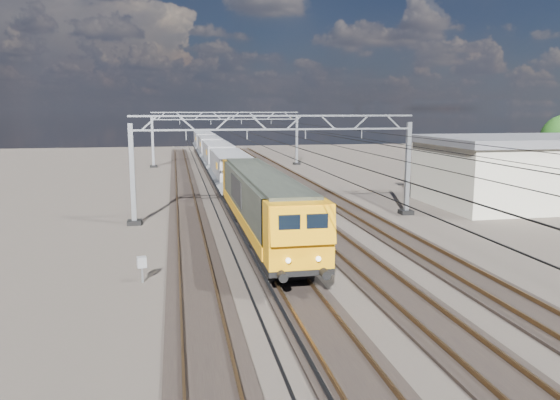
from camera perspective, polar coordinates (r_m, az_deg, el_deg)
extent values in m
plane|color=#29241F|center=(33.76, 0.90, -3.34)|extent=(160.00, 160.00, 0.00)
cube|color=black|center=(33.07, -9.35, -3.64)|extent=(2.60, 140.00, 0.12)
cube|color=brown|center=(33.03, -10.61, -3.41)|extent=(0.08, 140.00, 0.16)
cube|color=brown|center=(33.06, -8.11, -3.33)|extent=(0.08, 140.00, 0.16)
cube|color=black|center=(33.41, -2.47, -3.39)|extent=(2.60, 140.00, 0.12)
cube|color=brown|center=(33.28, -3.70, -3.17)|extent=(0.08, 140.00, 0.16)
cube|color=brown|center=(33.48, -1.25, -3.07)|extent=(0.08, 140.00, 0.16)
cube|color=black|center=(34.21, 4.18, -3.10)|extent=(2.60, 140.00, 0.12)
cube|color=brown|center=(33.99, 3.01, -2.89)|extent=(0.08, 140.00, 0.16)
cube|color=brown|center=(34.36, 5.35, -2.78)|extent=(0.08, 140.00, 0.16)
cube|color=black|center=(35.44, 10.45, -2.79)|extent=(2.60, 140.00, 0.12)
cube|color=brown|center=(35.16, 9.36, -2.59)|extent=(0.08, 140.00, 0.16)
cube|color=brown|center=(35.68, 11.53, -2.48)|extent=(0.08, 140.00, 0.16)
cube|color=#999FA7|center=(36.56, -15.17, 2.56)|extent=(0.30, 0.30, 6.60)
cube|color=#999FA7|center=(39.92, 13.19, 3.20)|extent=(0.30, 0.30, 6.60)
cube|color=black|center=(37.06, -14.96, -2.28)|extent=(0.90, 0.90, 0.30)
cube|color=black|center=(40.38, 13.02, -1.24)|extent=(0.90, 0.90, 0.30)
cube|color=#999FA7|center=(36.84, -0.37, 8.79)|extent=(19.30, 0.18, 0.12)
cube|color=#999FA7|center=(36.87, -0.36, 7.39)|extent=(19.30, 0.18, 0.12)
cube|color=#999FA7|center=(36.26, -13.51, 7.81)|extent=(1.03, 0.10, 0.94)
cube|color=#999FA7|center=(36.23, -9.72, 7.93)|extent=(1.03, 0.10, 0.94)
cube|color=#999FA7|center=(36.37, -5.95, 8.02)|extent=(1.03, 0.10, 0.94)
cube|color=#999FA7|center=(36.65, -2.21, 8.08)|extent=(1.03, 0.10, 0.94)
cube|color=#999FA7|center=(37.09, 1.46, 8.10)|extent=(1.03, 0.10, 0.94)
cube|color=#999FA7|center=(37.67, 5.02, 8.09)|extent=(1.03, 0.10, 0.94)
cube|color=#999FA7|center=(38.39, 8.47, 8.05)|extent=(1.03, 0.10, 0.94)
cube|color=#999FA7|center=(39.24, 11.77, 7.98)|extent=(1.03, 0.10, 0.94)
cube|color=#999FA7|center=(36.26, -9.79, 6.71)|extent=(0.06, 0.06, 0.65)
cube|color=#999FA7|center=(36.57, -3.47, 6.85)|extent=(0.06, 0.06, 0.65)
cube|color=#999FA7|center=(37.30, 2.68, 6.91)|extent=(0.06, 0.06, 0.65)
cube|color=#999FA7|center=(38.44, 8.53, 6.89)|extent=(0.06, 0.06, 0.65)
cube|color=#999FA7|center=(72.39, -13.16, 5.93)|extent=(0.30, 0.30, 6.60)
cube|color=#999FA7|center=(74.14, 1.76, 6.25)|extent=(0.30, 0.30, 6.60)
cube|color=black|center=(72.64, -13.07, 3.45)|extent=(0.90, 0.90, 0.30)
cube|color=black|center=(74.39, 1.74, 3.83)|extent=(0.90, 0.90, 0.30)
cube|color=#999FA7|center=(72.53, -5.66, 9.10)|extent=(19.30, 0.18, 0.12)
cube|color=#999FA7|center=(72.54, -5.65, 8.39)|extent=(19.30, 0.18, 0.12)
cube|color=#999FA7|center=(72.24, -12.31, 8.57)|extent=(1.03, 0.10, 0.94)
cube|color=#999FA7|center=(72.22, -10.41, 8.63)|extent=(1.03, 0.10, 0.94)
cube|color=#999FA7|center=(72.29, -8.50, 8.69)|extent=(1.03, 0.10, 0.94)
cube|color=#999FA7|center=(72.43, -6.60, 8.73)|extent=(1.03, 0.10, 0.94)
cube|color=#999FA7|center=(72.66, -4.71, 8.76)|extent=(1.03, 0.10, 0.94)
cube|color=#999FA7|center=(72.95, -2.84, 8.78)|extent=(1.03, 0.10, 0.94)
cube|color=#999FA7|center=(73.33, -0.98, 8.80)|extent=(1.03, 0.10, 0.94)
cube|color=#999FA7|center=(73.78, 0.86, 8.80)|extent=(1.03, 0.10, 0.94)
cube|color=#999FA7|center=(72.24, -10.44, 8.02)|extent=(0.06, 0.06, 0.65)
cube|color=#999FA7|center=(72.39, -7.24, 8.10)|extent=(0.06, 0.06, 0.65)
cube|color=#999FA7|center=(72.76, -4.06, 8.16)|extent=(0.06, 0.06, 0.65)
cube|color=#999FA7|center=(73.35, -0.93, 8.19)|extent=(0.06, 0.06, 0.65)
cylinder|color=black|center=(40.27, -9.90, 6.51)|extent=(0.03, 140.00, 0.03)
cylinder|color=black|center=(40.25, -9.93, 7.22)|extent=(0.03, 140.00, 0.03)
cylinder|color=black|center=(40.55, -4.21, 6.64)|extent=(0.03, 140.00, 0.03)
cylinder|color=black|center=(40.52, -4.22, 7.35)|extent=(0.03, 140.00, 0.03)
cylinder|color=black|center=(41.21, 1.36, 6.71)|extent=(0.03, 140.00, 0.03)
cylinder|color=black|center=(41.19, 1.36, 7.40)|extent=(0.03, 140.00, 0.03)
cylinder|color=black|center=(42.24, 6.71, 6.72)|extent=(0.03, 140.00, 0.03)
cylinder|color=black|center=(42.22, 6.72, 7.39)|extent=(0.03, 140.00, 0.03)
cube|color=black|center=(24.98, 0.47, -6.19)|extent=(2.20, 3.60, 0.60)
cube|color=black|center=(37.50, -3.46, -0.89)|extent=(2.20, 3.60, 0.60)
cube|color=black|center=(31.11, -1.90, -2.33)|extent=(2.65, 20.00, 0.25)
cube|color=black|center=(31.19, -1.90, -3.01)|extent=(2.20, 4.50, 0.75)
cube|color=#293028|center=(30.85, -1.91, 0.25)|extent=(2.65, 17.00, 2.60)
cube|color=orange|center=(30.85, -4.37, -1.66)|extent=(0.04, 17.00, 0.60)
cube|color=orange|center=(31.26, 0.53, -1.48)|extent=(0.04, 17.00, 0.60)
cube|color=black|center=(31.60, -4.63, 1.09)|extent=(0.05, 5.00, 1.40)
cube|color=black|center=(32.01, 0.20, 1.23)|extent=(0.05, 5.00, 1.40)
cube|color=#293028|center=(30.66, -1.93, 2.78)|extent=(2.25, 18.00, 0.15)
cube|color=orange|center=(22.08, 1.81, -3.48)|extent=(2.65, 1.80, 2.60)
cube|color=orange|center=(21.06, 2.39, -2.73)|extent=(2.60, 0.46, 1.52)
cube|color=black|center=(20.83, 0.98, -2.58)|extent=(0.85, 0.08, 0.75)
cube|color=black|center=(21.08, 3.91, -2.45)|extent=(0.85, 0.08, 0.75)
cylinder|color=black|center=(21.14, 0.25, -8.00)|extent=(0.36, 0.50, 0.36)
cylinder|color=black|center=(21.52, 4.73, -7.72)|extent=(0.36, 0.50, 0.36)
cylinder|color=white|center=(21.11, 0.87, -6.33)|extent=(0.20, 0.08, 0.20)
cylinder|color=white|center=(21.38, 4.03, -6.15)|extent=(0.20, 0.08, 0.20)
cube|color=orange|center=(39.78, -3.98, 2.32)|extent=(2.65, 1.80, 2.60)
cube|color=orange|center=(40.65, -4.15, 3.19)|extent=(2.60, 0.46, 1.52)
cube|color=black|center=(40.68, -4.94, 3.32)|extent=(0.85, 0.08, 0.75)
cube|color=black|center=(40.81, -3.40, 3.36)|extent=(0.85, 0.08, 0.75)
cylinder|color=black|center=(41.06, -5.34, 0.56)|extent=(0.36, 0.50, 0.36)
cylinder|color=black|center=(41.26, -2.99, 0.63)|extent=(0.36, 0.50, 0.36)
cylinder|color=white|center=(40.90, -4.99, 1.38)|extent=(0.20, 0.08, 0.20)
cylinder|color=white|center=(41.04, -3.32, 1.42)|extent=(0.20, 0.08, 0.20)
cube|color=black|center=(44.06, -4.60, 0.61)|extent=(2.20, 2.60, 0.55)
cube|color=black|center=(52.93, -5.69, 2.09)|extent=(2.20, 2.60, 0.55)
cube|color=black|center=(48.44, -5.20, 1.84)|extent=(2.40, 13.00, 0.20)
cube|color=gray|center=(48.24, -5.23, 3.87)|extent=(2.80, 12.00, 1.80)
cube|color=#4E5256|center=(48.30, -6.33, 2.36)|extent=(1.48, 12.00, 1.36)
cube|color=#4E5256|center=(48.48, -4.09, 2.42)|extent=(1.48, 12.00, 1.36)
cube|color=orange|center=(45.14, -6.65, 3.58)|extent=(0.04, 1.20, 0.50)
cube|color=black|center=(58.07, -6.17, 2.74)|extent=(2.20, 2.60, 0.55)
cube|color=black|center=(66.99, -6.82, 3.62)|extent=(2.20, 2.60, 0.55)
cube|color=black|center=(62.49, -6.52, 3.54)|extent=(2.40, 13.00, 0.20)
cube|color=gray|center=(62.34, -6.55, 5.11)|extent=(2.80, 12.00, 1.80)
cube|color=#4E5256|center=(62.38, -7.40, 3.95)|extent=(1.48, 12.00, 1.36)
cube|color=#4E5256|center=(62.52, -5.66, 3.99)|extent=(1.48, 12.00, 1.36)
cube|color=orange|center=(59.25, -7.70, 4.96)|extent=(0.04, 1.20, 0.50)
cube|color=black|center=(72.15, -7.13, 4.04)|extent=(2.20, 2.60, 0.55)
cube|color=black|center=(81.10, -7.56, 4.62)|extent=(2.20, 2.60, 0.55)
cube|color=black|center=(76.60, -7.36, 4.62)|extent=(2.40, 13.00, 0.20)
cube|color=gray|center=(76.47, -7.39, 5.90)|extent=(2.80, 12.00, 1.80)
cube|color=#4E5256|center=(76.50, -8.08, 4.95)|extent=(1.48, 12.00, 1.36)
cube|color=#4E5256|center=(76.62, -6.66, 4.98)|extent=(1.48, 12.00, 1.36)
cube|color=orange|center=(73.40, -8.35, 5.81)|extent=(0.04, 1.20, 0.50)
cube|color=black|center=(86.28, -7.77, 4.91)|extent=(2.20, 2.60, 0.55)
cube|color=black|center=(95.24, -8.08, 5.33)|extent=(2.20, 2.60, 0.55)
cube|color=black|center=(90.73, -7.94, 5.35)|extent=(2.40, 13.00, 0.20)
cube|color=gray|center=(90.62, -7.97, 6.44)|extent=(2.80, 12.00, 1.80)
cube|color=#4E5256|center=(90.65, -8.55, 5.63)|extent=(1.48, 12.00, 1.36)
cube|color=#4E5256|center=(90.75, -7.35, 5.67)|extent=(1.48, 12.00, 1.36)
cube|color=orange|center=(87.56, -8.79, 6.38)|extent=(0.04, 1.20, 0.50)
cube|color=#999FA7|center=(24.77, -14.19, -7.61)|extent=(0.09, 0.09, 0.68)
cube|color=#979A9E|center=(24.61, -14.25, -6.31)|extent=(0.44, 0.37, 0.49)
cube|color=beige|center=(48.10, 25.89, 2.46)|extent=(18.00, 10.00, 4.80)
cube|color=slate|center=(47.89, 26.13, 5.66)|extent=(18.60, 10.60, 0.60)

